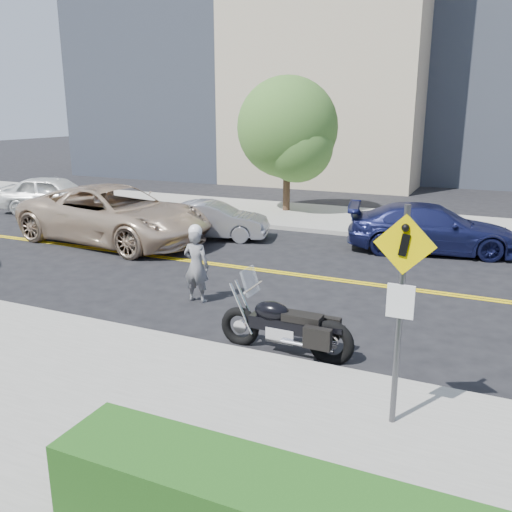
{
  "coord_description": "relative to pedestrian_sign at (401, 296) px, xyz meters",
  "views": [
    {
      "loc": [
        5.21,
        -13.04,
        4.28
      ],
      "look_at": [
        0.54,
        -2.73,
        1.2
      ],
      "focal_mm": 38.0,
      "sensor_mm": 36.0,
      "label": 1
    }
  ],
  "objects": [
    {
      "name": "parked_car_white",
      "position": [
        -16.15,
        10.51,
        -1.17
      ],
      "size": [
        4.95,
        2.97,
        1.58
      ],
      "primitive_type": "imported",
      "rotation": [
        0.0,
        0.0,
        1.83
      ],
      "color": "white",
      "rests_on": "ground"
    },
    {
      "name": "sidewalk_far",
      "position": [
        -4.2,
        13.81,
        -1.89
      ],
      "size": [
        60.0,
        5.0,
        0.15
      ],
      "primitive_type": "cube",
      "color": "#9E9B91",
      "rests_on": "ground_plane"
    },
    {
      "name": "parked_car_silver",
      "position": [
        -7.8,
        9.11,
        -1.33
      ],
      "size": [
        4.02,
        2.28,
        1.25
      ],
      "primitive_type": "imported",
      "rotation": [
        0.0,
        0.0,
        1.84
      ],
      "color": "gray",
      "rests_on": "ground"
    },
    {
      "name": "motorcyclist",
      "position": [
        -5.08,
        3.44,
        -1.06
      ],
      "size": [
        0.63,
        0.43,
        1.81
      ],
      "rotation": [
        0.0,
        0.0,
        3.17
      ],
      "color": "#99999D",
      "rests_on": "ground"
    },
    {
      "name": "tree_far_a",
      "position": [
        -7.16,
        14.41,
        1.59
      ],
      "size": [
        4.1,
        4.1,
        5.61
      ],
      "rotation": [
        0.0,
        0.0,
        0.23
      ],
      "color": "#382619",
      "rests_on": "ground"
    },
    {
      "name": "sidewalk_near",
      "position": [
        -4.2,
        -1.19,
        -1.89
      ],
      "size": [
        60.0,
        5.0,
        0.15
      ],
      "primitive_type": "cube",
      "color": "#9E9B91",
      "rests_on": "ground_plane"
    },
    {
      "name": "parked_car_blue",
      "position": [
        -0.8,
        10.33,
        -1.23
      ],
      "size": [
        5.38,
        3.03,
        1.47
      ],
      "primitive_type": "imported",
      "rotation": [
        0.0,
        0.0,
        1.77
      ],
      "color": "#1A1F4F",
      "rests_on": "ground"
    },
    {
      "name": "pedestrian_sign",
      "position": [
        0.0,
        0.0,
        0.0
      ],
      "size": [
        0.78,
        0.08,
        3.0
      ],
      "color": "#4C4C51",
      "rests_on": "sidewalk_near"
    },
    {
      "name": "motorcycle",
      "position": [
        -2.24,
        1.73,
        -1.21
      ],
      "size": [
        2.47,
        0.78,
        1.5
      ],
      "primitive_type": null,
      "rotation": [
        0.0,
        0.0,
        -0.01
      ],
      "color": "black",
      "rests_on": "ground"
    },
    {
      "name": "ground_plane",
      "position": [
        -4.2,
        6.31,
        -1.96
      ],
      "size": [
        120.0,
        120.0,
        0.0
      ],
      "primitive_type": "plane",
      "color": "black",
      "rests_on": "ground"
    },
    {
      "name": "suv",
      "position": [
        -10.46,
        7.32,
        -1.03
      ],
      "size": [
        6.99,
        3.78,
        1.86
      ],
      "primitive_type": "imported",
      "rotation": [
        0.0,
        0.0,
        1.47
      ],
      "color": "beige",
      "rests_on": "ground"
    }
  ]
}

